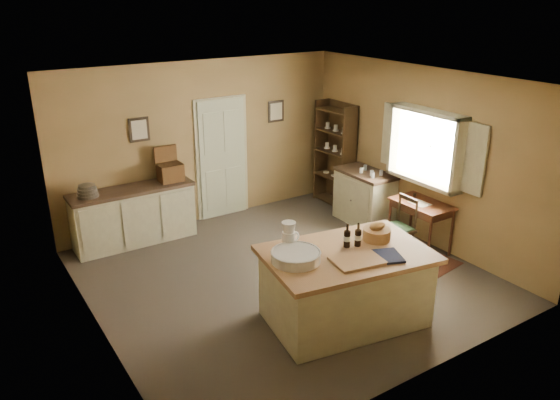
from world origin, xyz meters
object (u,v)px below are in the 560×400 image
Objects in this scene: sideboard at (134,214)px; shelving_unit at (336,154)px; work_island at (344,285)px; writing_desk at (422,209)px; right_cabinet at (364,197)px; desk_chair at (396,230)px.

sideboard is 1.00× the size of shelving_unit.
work_island is 3.73m from sideboard.
writing_desk is 0.86× the size of right_cabinet.
work_island is 1.10× the size of shelving_unit.
work_island is 1.99× the size of right_cabinet.
desk_chair is at bearing -178.17° from writing_desk.
right_cabinet reaches higher than desk_chair.
right_cabinet is at bearing 90.01° from writing_desk.
work_island reaches higher than right_cabinet.
shelving_unit is at bearing 86.18° from writing_desk.
sideboard is at bearing 143.77° from writing_desk.
sideboard is 1.81× the size of right_cabinet.
sideboard reaches higher than right_cabinet.
writing_desk is at bearing -93.82° from shelving_unit.
shelving_unit is at bearing 81.26° from right_cabinet.
sideboard is at bearing 120.54° from work_island.
right_cabinet is at bearing -20.53° from sideboard.
work_island is 1.10× the size of sideboard.
shelving_unit is (2.34, 3.13, 0.46)m from work_island.
sideboard is 2.07× the size of desk_chair.
desk_chair is 0.49× the size of shelving_unit.
shelving_unit reaches higher than desk_chair.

